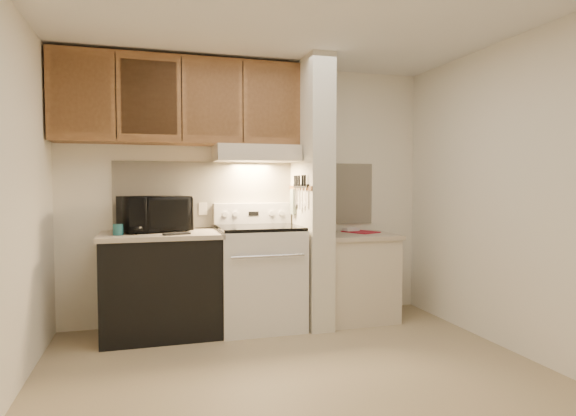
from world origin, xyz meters
name	(u,v)px	position (x,y,z in m)	size (l,w,h in m)	color
floor	(296,374)	(0.00, 0.00, 0.00)	(3.60, 3.60, 0.00)	tan
ceiling	(296,13)	(0.00, 0.00, 2.50)	(3.60, 3.60, 0.00)	white
wall_back	(251,193)	(0.00, 1.50, 1.25)	(3.60, 0.02, 2.50)	white
wall_left	(4,199)	(-1.80, 0.00, 1.25)	(0.02, 3.00, 2.50)	white
wall_right	(511,195)	(1.80, 0.00, 1.25)	(0.02, 3.00, 2.50)	white
backsplash	(252,194)	(0.00, 1.49, 1.24)	(2.60, 0.02, 0.63)	#F6EACD
range_body	(259,278)	(0.00, 1.16, 0.46)	(0.76, 0.65, 0.92)	silver
oven_window	(267,281)	(0.00, 0.84, 0.50)	(0.50, 0.01, 0.30)	black
oven_handle	(268,256)	(0.00, 0.80, 0.72)	(0.02, 0.02, 0.65)	silver
cooktop	(259,228)	(0.00, 1.16, 0.94)	(0.74, 0.64, 0.03)	black
range_backguard	(253,213)	(0.00, 1.44, 1.05)	(0.76, 0.08, 0.20)	silver
range_display	(254,214)	(0.00, 1.40, 1.05)	(0.10, 0.01, 0.04)	black
range_knob_left_outer	(225,214)	(-0.28, 1.40, 1.05)	(0.05, 0.05, 0.02)	silver
range_knob_left_inner	(235,214)	(-0.18, 1.40, 1.05)	(0.05, 0.05, 0.02)	silver
range_knob_right_inner	(272,213)	(0.18, 1.40, 1.05)	(0.05, 0.05, 0.02)	silver
range_knob_right_outer	(281,213)	(0.28, 1.40, 1.05)	(0.05, 0.05, 0.02)	silver
dishwasher_front	(162,286)	(-0.88, 1.17, 0.43)	(1.00, 0.63, 0.87)	black
left_countertop	(161,235)	(-0.88, 1.17, 0.89)	(1.04, 0.67, 0.04)	#BAAB94
spoon_rest	(177,234)	(-0.76, 0.97, 0.92)	(0.23, 0.07, 0.02)	black
teal_jar	(118,230)	(-1.23, 1.07, 0.96)	(0.08, 0.08, 0.09)	#205D64
outlet	(203,209)	(-0.48, 1.48, 1.10)	(0.08, 0.01, 0.12)	beige
microwave	(155,214)	(-0.93, 1.31, 1.07)	(0.58, 0.39, 0.32)	black
partition_pillar	(311,193)	(0.51, 1.15, 1.25)	(0.22, 0.70, 2.50)	beige
pillar_trim	(300,188)	(0.39, 1.15, 1.30)	(0.01, 0.70, 0.04)	brown
knife_strip	(301,186)	(0.39, 1.10, 1.32)	(0.02, 0.42, 0.04)	black
knife_blade_a	(305,197)	(0.38, 0.93, 1.22)	(0.01, 0.04, 0.16)	silver
knife_handle_a	(305,180)	(0.38, 0.95, 1.37)	(0.02, 0.02, 0.10)	black
knife_blade_b	(302,198)	(0.38, 1.02, 1.21)	(0.01, 0.04, 0.18)	silver
knife_handle_b	(302,181)	(0.38, 1.02, 1.37)	(0.02, 0.02, 0.10)	black
knife_blade_c	(299,199)	(0.38, 1.11, 1.20)	(0.01, 0.04, 0.20)	silver
knife_handle_c	(299,181)	(0.38, 1.11, 1.37)	(0.02, 0.02, 0.10)	black
knife_blade_d	(297,196)	(0.38, 1.18, 1.22)	(0.01, 0.04, 0.16)	silver
knife_handle_d	(297,181)	(0.38, 1.19, 1.37)	(0.02, 0.02, 0.10)	black
knife_blade_e	(295,197)	(0.38, 1.25, 1.21)	(0.01, 0.04, 0.18)	silver
knife_handle_e	(295,181)	(0.38, 1.25, 1.37)	(0.02, 0.02, 0.10)	black
oven_mitt	(293,202)	(0.38, 1.32, 1.17)	(0.03, 0.10, 0.25)	gray
right_cab_base	(355,278)	(0.97, 1.15, 0.40)	(0.70, 0.60, 0.81)	beige
right_countertop	(356,236)	(0.97, 1.15, 0.83)	(0.74, 0.64, 0.04)	#BAAB94
red_folder	(361,232)	(1.07, 1.25, 0.86)	(0.24, 0.33, 0.01)	maroon
white_box	(351,230)	(1.00, 1.33, 0.87)	(0.15, 0.10, 0.04)	white
range_hood	(256,154)	(0.00, 1.28, 1.62)	(0.78, 0.44, 0.15)	beige
hood_lip	(261,157)	(0.00, 1.07, 1.58)	(0.78, 0.04, 0.06)	beige
upper_cabinets	(180,102)	(-0.69, 1.32, 2.08)	(2.18, 0.33, 0.77)	brown
cab_door_a	(81,94)	(-1.51, 1.17, 2.08)	(0.46, 0.01, 0.63)	brown
cab_gap_a	(116,96)	(-1.23, 1.16, 2.08)	(0.01, 0.01, 0.73)	black
cab_door_b	(149,97)	(-0.96, 1.17, 2.08)	(0.46, 0.01, 0.63)	brown
cab_gap_b	(182,99)	(-0.69, 1.16, 2.08)	(0.01, 0.01, 0.73)	black
cab_door_c	(213,100)	(-0.42, 1.17, 2.08)	(0.46, 0.01, 0.63)	brown
cab_gap_c	(243,102)	(-0.14, 1.16, 2.08)	(0.01, 0.01, 0.73)	black
cab_door_d	(272,103)	(0.13, 1.17, 2.08)	(0.46, 0.01, 0.63)	brown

